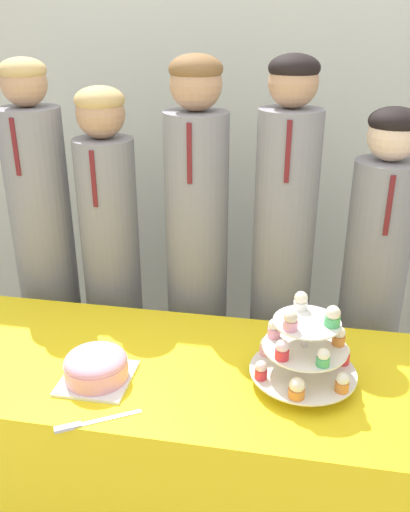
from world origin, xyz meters
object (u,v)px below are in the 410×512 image
Objects in this scene: student_1 at (112,269)px; student_3 at (282,271)px; cake_knife at (83,424)px; round_cake at (96,366)px; student_0 at (46,257)px; cupcake_stand at (305,349)px; student_2 at (197,263)px; student_4 at (371,297)px.

student_3 is at bearing 0.00° from student_1.
cake_knife is 0.15× the size of student_1.
round_cake is 0.85m from student_0.
student_1 is at bearing -0.00° from student_0.
student_0 is at bearing 125.38° from round_cake.
cake_knife is 0.68× the size of cupcake_stand.
cupcake_stand is at bearing 9.03° from round_cake.
round_cake is 0.72m from student_2.
student_2 is at bearing 0.00° from student_0.
student_2 is at bearing 0.00° from student_1.
student_0 reaches higher than cake_knife.
student_3 reaches higher than student_4.
student_0 reaches higher than round_cake.
student_0 is 1.39m from student_4.
round_cake is 0.65× the size of cupcake_stand.
student_1 is 1.09m from student_4.
student_0 is at bearing -180.00° from student_2.
student_1 is at bearing 180.00° from student_4.
student_2 is (0.68, 0.00, 0.02)m from student_0.
round_cake is 0.65m from cupcake_stand.
student_2 is at bearing 180.00° from student_3.
cupcake_stand is 0.66m from student_4.
cake_knife is 1.05m from student_0.
student_2 is at bearing 127.28° from cupcake_stand.
cake_knife is 0.92m from student_2.
cake_knife is at bearing -152.96° from cupcake_stand.
student_3 reaches higher than student_2.
round_cake is 1.13m from student_4.
student_4 is at bearing -0.00° from student_2.
student_4 is (1.39, -0.00, -0.06)m from student_0.
student_1 is at bearing -180.00° from student_2.
student_2 is (0.38, 0.00, 0.06)m from student_1.
cake_knife is at bearing -79.79° from round_cake.
cake_knife is 0.14× the size of student_2.
cupcake_stand is at bearing -35.66° from student_1.
student_2 is at bearing 50.23° from cake_knife.
student_0 is (-1.13, 0.59, -0.04)m from cupcake_stand.
student_0 is (-0.49, 0.69, 0.03)m from round_cake.
cupcake_stand is at bearing -113.74° from student_4.
cupcake_stand is 0.22× the size of student_1.
student_4 reaches higher than cake_knife.
student_0 is 1.03m from student_3.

